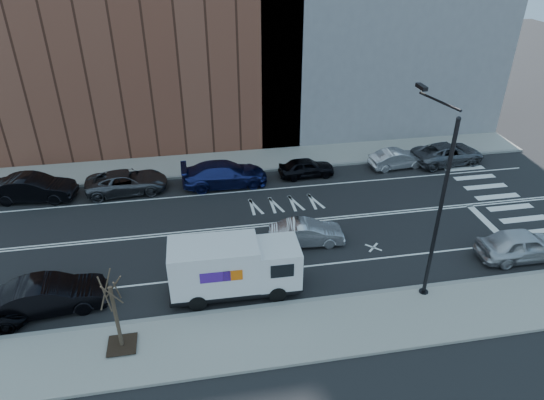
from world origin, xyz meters
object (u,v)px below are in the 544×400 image
object	(u,v)px
driving_sedan	(306,233)
far_parked_b	(34,188)
fedex_van	(234,267)
near_parked_front	(522,245)

from	to	relation	value
driving_sedan	far_parked_b	bearing A→B (deg)	67.85
driving_sedan	fedex_van	bearing A→B (deg)	131.39
fedex_van	far_parked_b	bearing A→B (deg)	137.21
far_parked_b	driving_sedan	world-z (taller)	far_parked_b
driving_sedan	near_parked_front	size ratio (longest dim) A/B	0.85
fedex_van	driving_sedan	size ratio (longest dim) A/B	1.53
fedex_van	near_parked_front	size ratio (longest dim) A/B	1.30
fedex_van	far_parked_b	world-z (taller)	fedex_van
fedex_van	driving_sedan	world-z (taller)	fedex_van
fedex_van	far_parked_b	size ratio (longest dim) A/B	1.24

